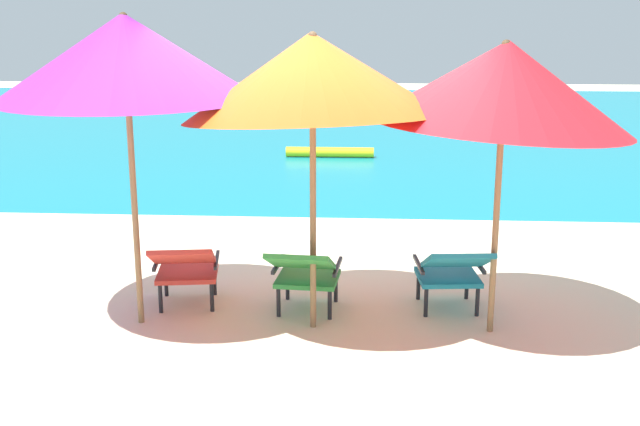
% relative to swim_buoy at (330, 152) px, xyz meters
% --- Properties ---
extents(ground_plane, '(40.00, 40.00, 0.00)m').
position_rel_swim_buoy_xyz_m(ground_plane, '(0.28, -3.58, -0.10)').
color(ground_plane, beige).
extents(ocean_band, '(40.00, 18.00, 0.01)m').
position_rel_swim_buoy_xyz_m(ocean_band, '(0.28, 4.61, -0.09)').
color(ocean_band, teal).
rests_on(ocean_band, ground_plane).
extents(swim_buoy, '(1.60, 0.18, 0.18)m').
position_rel_swim_buoy_xyz_m(swim_buoy, '(0.00, 0.00, 0.00)').
color(swim_buoy, yellow).
rests_on(swim_buoy, ocean_band).
extents(lounge_chair_left, '(0.65, 0.94, 0.68)m').
position_rel_swim_buoy_xyz_m(lounge_chair_left, '(-0.85, -7.67, 0.31)').
color(lounge_chair_left, red).
rests_on(lounge_chair_left, ground_plane).
extents(lounge_chair_center, '(0.60, 0.91, 0.68)m').
position_rel_swim_buoy_xyz_m(lounge_chair_center, '(0.19, -7.74, 0.31)').
color(lounge_chair_center, '#338E3D').
rests_on(lounge_chair_center, ground_plane).
extents(lounge_chair_right, '(0.62, 0.92, 0.68)m').
position_rel_swim_buoy_xyz_m(lounge_chair_right, '(1.44, -7.62, 0.31)').
color(lounge_chair_right, teal).
rests_on(lounge_chair_right, ground_plane).
extents(beach_umbrella_left, '(2.42, 2.43, 2.54)m').
position_rel_swim_buoy_xyz_m(beach_umbrella_left, '(-1.17, -7.96, 2.09)').
color(beach_umbrella_left, olive).
rests_on(beach_umbrella_left, ground_plane).
extents(beach_umbrella_center, '(2.84, 2.85, 2.46)m').
position_rel_swim_buoy_xyz_m(beach_umbrella_center, '(0.28, -7.96, 1.95)').
color(beach_umbrella_center, olive).
rests_on(beach_umbrella_center, ground_plane).
extents(beach_umbrella_right, '(2.33, 2.30, 2.38)m').
position_rel_swim_buoy_xyz_m(beach_umbrella_right, '(1.72, -7.97, 1.90)').
color(beach_umbrella_right, olive).
rests_on(beach_umbrella_right, ground_plane).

